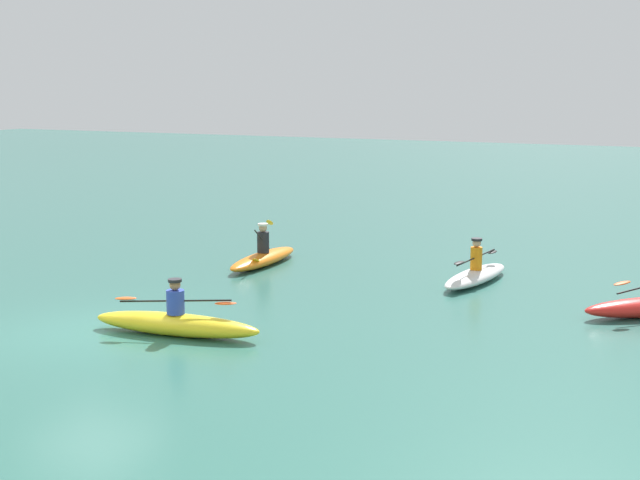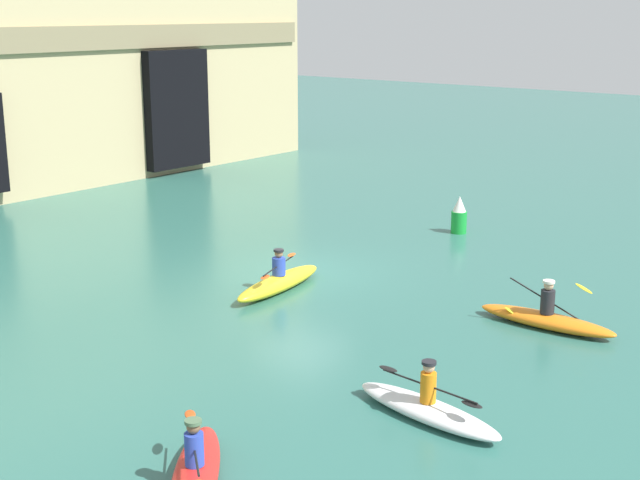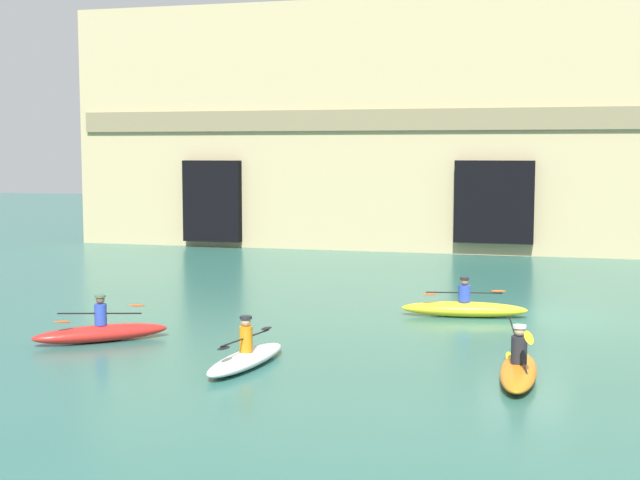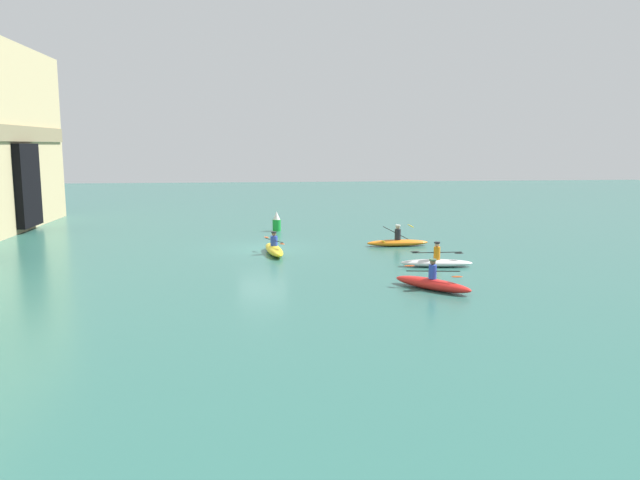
# 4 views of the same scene
# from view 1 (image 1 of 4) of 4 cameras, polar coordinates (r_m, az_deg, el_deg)

# --- Properties ---
(ground_plane) EXTENTS (120.00, 120.00, 0.00)m
(ground_plane) POSITION_cam_1_polar(r_m,az_deg,el_deg) (18.63, -14.45, -5.72)
(ground_plane) COLOR #2D665B
(kayak_orange) EXTENTS (0.79, 3.39, 1.19)m
(kayak_orange) POSITION_cam_1_polar(r_m,az_deg,el_deg) (24.56, -3.65, -1.09)
(kayak_orange) COLOR orange
(kayak_orange) RESTS_ON ground
(kayak_white) EXTENTS (1.21, 3.32, 1.13)m
(kayak_white) POSITION_cam_1_polar(r_m,az_deg,el_deg) (22.71, 9.94, -2.18)
(kayak_white) COLOR white
(kayak_white) RESTS_ON ground
(kayak_yellow) EXTENTS (3.65, 1.12, 1.15)m
(kayak_yellow) POSITION_cam_1_polar(r_m,az_deg,el_deg) (18.00, -9.20, -5.24)
(kayak_yellow) COLOR yellow
(kayak_yellow) RESTS_ON ground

